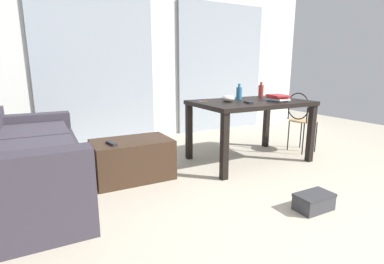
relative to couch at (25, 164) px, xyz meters
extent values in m
plane|color=#B2A893|center=(2.10, -0.36, -0.31)|extent=(8.51, 8.51, 0.00)
cube|color=silver|center=(2.10, 1.81, 1.01)|extent=(5.85, 0.10, 2.66)
cube|color=#99A3AD|center=(0.98, 1.72, 0.82)|extent=(1.76, 0.03, 2.28)
cube|color=#99A3AD|center=(3.22, 1.72, 0.82)|extent=(1.76, 0.03, 2.28)
cube|color=#38333D|center=(0.03, 0.00, -0.08)|extent=(0.88, 1.92, 0.46)
cube|color=#38333D|center=(0.04, 0.86, 0.24)|extent=(0.86, 0.21, 0.18)
cube|color=#38333D|center=(0.02, -0.86, 0.24)|extent=(0.86, 0.21, 0.18)
cube|color=#3E3944|center=(0.08, 0.38, 0.20)|extent=(0.63, 0.72, 0.10)
cube|color=#3E3944|center=(0.08, -0.38, 0.20)|extent=(0.63, 0.72, 0.10)
cube|color=#382619|center=(0.98, 0.01, -0.10)|extent=(0.80, 0.51, 0.42)
cube|color=black|center=(2.46, -0.07, 0.42)|extent=(1.39, 0.90, 0.05)
cube|color=black|center=(1.82, -0.47, 0.04)|extent=(0.07, 0.07, 0.71)
cube|color=black|center=(3.11, -0.47, 0.04)|extent=(0.07, 0.07, 0.71)
cube|color=black|center=(1.82, 0.33, 0.04)|extent=(0.07, 0.07, 0.71)
cube|color=black|center=(3.11, 0.33, 0.04)|extent=(0.07, 0.07, 0.71)
cylinder|color=tan|center=(3.39, -0.10, 0.13)|extent=(0.37, 0.37, 0.02)
cylinder|color=black|center=(3.52, -0.22, -0.10)|extent=(0.02, 0.02, 0.43)
cylinder|color=black|center=(3.51, 0.04, -0.10)|extent=(0.02, 0.02, 0.43)
cylinder|color=black|center=(3.26, -0.23, -0.10)|extent=(0.02, 0.02, 0.43)
cylinder|color=black|center=(3.26, 0.03, -0.10)|extent=(0.02, 0.02, 0.43)
torus|color=black|center=(3.26, -0.10, 0.33)|extent=(0.03, 0.37, 0.37)
cylinder|color=black|center=(3.26, -0.26, 0.23)|extent=(0.02, 0.02, 0.20)
cylinder|color=black|center=(3.26, 0.06, 0.23)|extent=(0.02, 0.02, 0.20)
cylinder|color=#99332D|center=(2.93, 0.28, 0.53)|extent=(0.07, 0.07, 0.16)
cylinder|color=#99332D|center=(2.93, 0.28, 0.63)|extent=(0.03, 0.03, 0.04)
cylinder|color=teal|center=(2.43, 0.12, 0.52)|extent=(0.07, 0.07, 0.15)
cylinder|color=teal|center=(2.43, 0.12, 0.62)|extent=(0.03, 0.03, 0.05)
ellipsoid|color=beige|center=(2.16, -0.02, 0.49)|extent=(0.15, 0.15, 0.08)
cube|color=#1E668C|center=(2.74, -0.25, 0.45)|extent=(0.21, 0.23, 0.01)
cube|color=silver|center=(2.73, -0.26, 0.47)|extent=(0.17, 0.24, 0.02)
cube|color=red|center=(2.73, -0.25, 0.49)|extent=(0.18, 0.21, 0.02)
cube|color=red|center=(2.74, -0.25, 0.51)|extent=(0.23, 0.30, 0.02)
cube|color=#232326|center=(2.28, -0.26, 0.46)|extent=(0.08, 0.16, 0.02)
cube|color=#9EA0A5|center=(1.90, 0.15, 0.45)|extent=(0.06, 0.02, 0.00)
torus|color=orange|center=(1.95, 0.14, 0.45)|extent=(0.03, 0.03, 0.00)
cube|color=#9EA0A5|center=(1.90, 0.16, 0.45)|extent=(0.06, 0.04, 0.00)
torus|color=orange|center=(1.95, 0.14, 0.45)|extent=(0.03, 0.03, 0.00)
cube|color=#232326|center=(0.75, -0.07, 0.12)|extent=(0.08, 0.18, 0.02)
cube|color=#38383D|center=(2.10, -1.38, -0.25)|extent=(0.31, 0.18, 0.12)
cube|color=#313135|center=(2.10, -1.38, -0.18)|extent=(0.32, 0.19, 0.02)
camera|label=1|loc=(0.17, -2.87, 0.85)|focal=27.05mm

